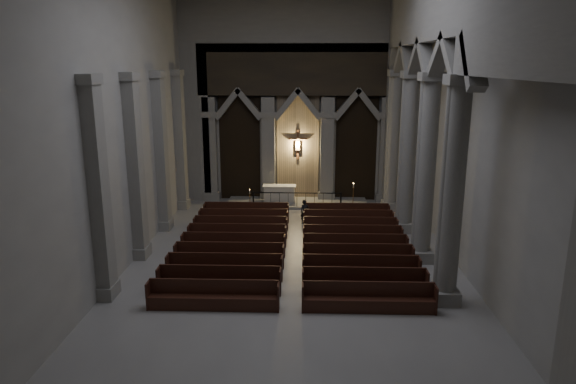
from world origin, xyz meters
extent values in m
plane|color=gray|center=(0.00, 0.00, 0.00)|extent=(24.00, 24.00, 0.00)
cube|color=#A19E96|center=(0.00, 12.00, 6.00)|extent=(14.00, 0.10, 12.00)
cube|color=#A19E96|center=(0.00, -12.00, 6.00)|extent=(14.00, 0.10, 12.00)
cube|color=#A19E96|center=(-7.00, 0.00, 6.00)|extent=(0.10, 24.00, 12.00)
cube|color=#A19E96|center=(7.00, 0.00, 6.00)|extent=(0.10, 24.00, 12.00)
cube|color=gray|center=(-5.40, 11.50, 3.20)|extent=(0.80, 0.50, 6.40)
cube|color=gray|center=(-5.40, 11.50, 0.25)|extent=(1.05, 0.70, 0.50)
cube|color=gray|center=(-5.40, 11.50, 5.35)|extent=(1.00, 0.65, 0.35)
cube|color=gray|center=(-1.80, 11.50, 3.20)|extent=(0.80, 0.50, 6.40)
cube|color=gray|center=(-1.80, 11.50, 0.25)|extent=(1.05, 0.70, 0.50)
cube|color=gray|center=(-1.80, 11.50, 5.35)|extent=(1.00, 0.65, 0.35)
cube|color=gray|center=(1.80, 11.50, 3.20)|extent=(0.80, 0.50, 6.40)
cube|color=gray|center=(1.80, 11.50, 0.25)|extent=(1.05, 0.70, 0.50)
cube|color=gray|center=(1.80, 11.50, 5.35)|extent=(1.00, 0.65, 0.35)
cube|color=gray|center=(5.40, 11.50, 3.20)|extent=(0.80, 0.50, 6.40)
cube|color=gray|center=(5.40, 11.50, 0.25)|extent=(1.05, 0.70, 0.50)
cube|color=gray|center=(5.40, 11.50, 5.35)|extent=(1.00, 0.65, 0.35)
cube|color=black|center=(-3.60, 11.85, 3.50)|extent=(2.60, 0.15, 7.00)
cube|color=#9A8263|center=(0.00, 11.85, 3.50)|extent=(2.60, 0.15, 7.00)
cube|color=black|center=(3.60, 11.85, 3.50)|extent=(2.60, 0.15, 7.00)
cube|color=black|center=(0.00, 11.50, 8.00)|extent=(12.00, 0.50, 3.00)
cube|color=gray|center=(-6.20, 11.50, 4.50)|extent=(1.60, 0.50, 9.00)
cube|color=gray|center=(6.20, 11.50, 4.50)|extent=(1.60, 0.50, 9.00)
cube|color=gray|center=(0.00, 11.50, 10.50)|extent=(14.00, 0.50, 3.00)
plane|color=#FFC172|center=(0.00, 11.82, 3.50)|extent=(1.50, 0.00, 1.50)
cube|color=brown|center=(0.00, 11.73, 3.50)|extent=(0.13, 0.08, 1.80)
cube|color=brown|center=(0.00, 11.73, 3.85)|extent=(1.10, 0.08, 0.13)
cube|color=tan|center=(0.00, 11.67, 3.45)|extent=(0.26, 0.10, 0.60)
sphere|color=tan|center=(0.00, 11.67, 3.85)|extent=(0.17, 0.17, 0.17)
cylinder|color=tan|center=(-0.26, 11.67, 3.82)|extent=(0.45, 0.08, 0.08)
cylinder|color=tan|center=(0.26, 11.67, 3.82)|extent=(0.45, 0.08, 0.08)
cube|color=gray|center=(5.50, 9.50, 0.25)|extent=(1.00, 1.00, 0.50)
cylinder|color=gray|center=(5.50, 9.50, 4.00)|extent=(0.70, 0.70, 7.50)
cube|color=gray|center=(5.50, 9.50, 7.85)|extent=(0.95, 0.95, 0.35)
cube|color=gray|center=(5.50, 5.50, 0.25)|extent=(1.00, 1.00, 0.50)
cylinder|color=gray|center=(5.50, 5.50, 4.00)|extent=(0.70, 0.70, 7.50)
cube|color=gray|center=(5.50, 5.50, 7.85)|extent=(0.95, 0.95, 0.35)
cube|color=gray|center=(5.50, 1.50, 0.25)|extent=(1.00, 1.00, 0.50)
cylinder|color=gray|center=(5.50, 1.50, 4.00)|extent=(0.70, 0.70, 7.50)
cube|color=gray|center=(5.50, 1.50, 7.85)|extent=(0.95, 0.95, 0.35)
cube|color=gray|center=(5.50, -2.50, 0.25)|extent=(1.00, 1.00, 0.50)
cylinder|color=gray|center=(5.50, -2.50, 4.00)|extent=(0.70, 0.70, 7.50)
cube|color=gray|center=(5.50, -2.50, 7.85)|extent=(0.95, 0.95, 0.35)
cube|color=gray|center=(5.50, 11.40, 4.60)|extent=(0.55, 1.20, 9.20)
cube|color=gray|center=(-6.75, 9.50, 0.25)|extent=(0.60, 1.00, 0.50)
cube|color=gray|center=(-6.75, 9.50, 4.00)|extent=(0.50, 0.80, 7.50)
cube|color=gray|center=(-6.75, 9.50, 7.85)|extent=(0.60, 1.00, 0.35)
cube|color=gray|center=(-6.75, 5.50, 0.25)|extent=(0.60, 1.00, 0.50)
cube|color=gray|center=(-6.75, 5.50, 4.00)|extent=(0.50, 0.80, 7.50)
cube|color=gray|center=(-6.75, 5.50, 7.85)|extent=(0.60, 1.00, 0.35)
cube|color=gray|center=(-6.75, 1.50, 0.25)|extent=(0.60, 1.00, 0.50)
cube|color=gray|center=(-6.75, 1.50, 4.00)|extent=(0.50, 0.80, 7.50)
cube|color=gray|center=(-6.75, 1.50, 7.85)|extent=(0.60, 1.00, 0.35)
cube|color=gray|center=(-6.75, -2.50, 0.25)|extent=(0.60, 1.00, 0.50)
cube|color=gray|center=(-6.75, -2.50, 4.00)|extent=(0.50, 0.80, 7.50)
cube|color=gray|center=(-6.75, -2.50, 7.85)|extent=(0.60, 1.00, 0.35)
cube|color=gray|center=(0.00, 10.60, 0.07)|extent=(8.50, 2.60, 0.15)
cube|color=beige|center=(-1.09, 10.57, 0.64)|extent=(1.85, 0.72, 0.98)
cube|color=white|center=(-1.09, 10.57, 1.15)|extent=(2.00, 0.80, 0.04)
cube|color=black|center=(0.00, 9.48, 0.98)|extent=(5.15, 0.05, 0.05)
cube|color=black|center=(-2.58, 9.48, 0.52)|extent=(0.09, 0.09, 1.03)
cube|color=black|center=(2.58, 9.48, 0.52)|extent=(0.09, 0.09, 1.03)
cylinder|color=black|center=(-2.06, 9.48, 0.48)|extent=(0.02, 0.02, 0.95)
cylinder|color=black|center=(-1.55, 9.48, 0.48)|extent=(0.02, 0.02, 0.95)
cylinder|color=black|center=(-1.03, 9.48, 0.48)|extent=(0.02, 0.02, 0.95)
cylinder|color=black|center=(-0.52, 9.48, 0.48)|extent=(0.02, 0.02, 0.95)
cylinder|color=black|center=(0.00, 9.48, 0.48)|extent=(0.02, 0.02, 0.95)
cylinder|color=black|center=(0.52, 9.48, 0.48)|extent=(0.02, 0.02, 0.95)
cylinder|color=black|center=(1.03, 9.48, 0.48)|extent=(0.02, 0.02, 0.95)
cylinder|color=black|center=(1.55, 9.48, 0.48)|extent=(0.02, 0.02, 0.95)
cylinder|color=black|center=(2.06, 9.48, 0.48)|extent=(0.02, 0.02, 0.95)
cylinder|color=olive|center=(-2.72, 8.89, 0.02)|extent=(0.22, 0.22, 0.05)
cylinder|color=olive|center=(-2.72, 8.89, 0.55)|extent=(0.03, 0.03, 1.05)
cylinder|color=olive|center=(-2.72, 8.89, 1.07)|extent=(0.11, 0.11, 0.02)
cylinder|color=beige|center=(-2.72, 8.89, 1.17)|extent=(0.04, 0.04, 0.18)
sphere|color=#F0B854|center=(-2.72, 8.89, 1.28)|extent=(0.04, 0.04, 0.04)
cylinder|color=olive|center=(3.29, 9.40, 0.03)|extent=(0.27, 0.27, 0.06)
cylinder|color=olive|center=(3.29, 9.40, 0.69)|extent=(0.04, 0.04, 1.31)
cylinder|color=olive|center=(3.29, 9.40, 1.34)|extent=(0.14, 0.14, 0.02)
cylinder|color=beige|center=(3.29, 9.40, 1.46)|extent=(0.05, 0.05, 0.23)
sphere|color=#F0B854|center=(3.29, 9.40, 1.60)|extent=(0.05, 0.05, 0.05)
cube|color=black|center=(-2.70, 6.93, 0.24)|extent=(4.56, 0.43, 0.49)
cube|color=black|center=(-2.70, 7.14, 0.76)|extent=(4.56, 0.08, 0.54)
cube|color=black|center=(-4.98, 6.93, 0.49)|extent=(0.07, 0.49, 0.98)
cube|color=black|center=(-0.42, 6.93, 0.49)|extent=(0.07, 0.49, 0.98)
cube|color=black|center=(2.70, 6.93, 0.24)|extent=(4.56, 0.43, 0.49)
cube|color=black|center=(2.70, 7.14, 0.76)|extent=(4.56, 0.08, 0.54)
cube|color=black|center=(0.42, 6.93, 0.49)|extent=(0.07, 0.49, 0.98)
cube|color=black|center=(4.98, 6.93, 0.49)|extent=(0.07, 0.49, 0.98)
cube|color=black|center=(-2.70, 5.65, 0.24)|extent=(4.56, 0.43, 0.49)
cube|color=black|center=(-2.70, 5.85, 0.76)|extent=(4.56, 0.08, 0.54)
cube|color=black|center=(-4.98, 5.65, 0.49)|extent=(0.07, 0.49, 0.98)
cube|color=black|center=(-0.42, 5.65, 0.49)|extent=(0.07, 0.49, 0.98)
cube|color=black|center=(2.70, 5.65, 0.24)|extent=(4.56, 0.43, 0.49)
cube|color=black|center=(2.70, 5.85, 0.76)|extent=(4.56, 0.08, 0.54)
cube|color=black|center=(0.42, 5.65, 0.49)|extent=(0.07, 0.49, 0.98)
cube|color=black|center=(4.98, 5.65, 0.49)|extent=(0.07, 0.49, 0.98)
cube|color=black|center=(-2.70, 4.36, 0.24)|extent=(4.56, 0.43, 0.49)
cube|color=black|center=(-2.70, 4.57, 0.76)|extent=(4.56, 0.08, 0.54)
cube|color=black|center=(-4.98, 4.36, 0.49)|extent=(0.07, 0.49, 0.98)
cube|color=black|center=(-0.42, 4.36, 0.49)|extent=(0.07, 0.49, 0.98)
cube|color=black|center=(2.70, 4.36, 0.24)|extent=(4.56, 0.43, 0.49)
cube|color=black|center=(2.70, 4.57, 0.76)|extent=(4.56, 0.08, 0.54)
cube|color=black|center=(0.42, 4.36, 0.49)|extent=(0.07, 0.49, 0.98)
cube|color=black|center=(4.98, 4.36, 0.49)|extent=(0.07, 0.49, 0.98)
cube|color=black|center=(-2.70, 3.08, 0.24)|extent=(4.56, 0.43, 0.49)
cube|color=black|center=(-2.70, 3.28, 0.76)|extent=(4.56, 0.08, 0.54)
cube|color=black|center=(-4.98, 3.08, 0.49)|extent=(0.07, 0.49, 0.98)
cube|color=black|center=(-0.42, 3.08, 0.49)|extent=(0.07, 0.49, 0.98)
cube|color=black|center=(2.70, 3.08, 0.24)|extent=(4.56, 0.43, 0.49)
cube|color=black|center=(2.70, 3.28, 0.76)|extent=(4.56, 0.08, 0.54)
cube|color=black|center=(0.42, 3.08, 0.49)|extent=(0.07, 0.49, 0.98)
cube|color=black|center=(4.98, 3.08, 0.49)|extent=(0.07, 0.49, 0.98)
cube|color=black|center=(-2.70, 1.79, 0.24)|extent=(4.56, 0.43, 0.49)
cube|color=black|center=(-2.70, 2.00, 0.76)|extent=(4.56, 0.08, 0.54)
cube|color=black|center=(-4.98, 1.79, 0.49)|extent=(0.07, 0.49, 0.98)
cube|color=black|center=(-0.42, 1.79, 0.49)|extent=(0.07, 0.49, 0.98)
cube|color=black|center=(2.70, 1.79, 0.24)|extent=(4.56, 0.43, 0.49)
cube|color=black|center=(2.70, 2.00, 0.76)|extent=(4.56, 0.08, 0.54)
cube|color=black|center=(0.42, 1.79, 0.49)|extent=(0.07, 0.49, 0.98)
cube|color=black|center=(4.98, 1.79, 0.49)|extent=(0.07, 0.49, 0.98)
cube|color=black|center=(-2.70, 0.51, 0.24)|extent=(4.56, 0.43, 0.49)
cube|color=black|center=(-2.70, 0.71, 0.76)|extent=(4.56, 0.08, 0.54)
cube|color=black|center=(-4.98, 0.51, 0.49)|extent=(0.07, 0.49, 0.98)
cube|color=black|center=(-0.42, 0.51, 0.49)|extent=(0.07, 0.49, 0.98)
cube|color=black|center=(2.70, 0.51, 0.24)|extent=(4.56, 0.43, 0.49)
cube|color=black|center=(2.70, 0.71, 0.76)|extent=(4.56, 0.08, 0.54)
cube|color=black|center=(0.42, 0.51, 0.49)|extent=(0.07, 0.49, 0.98)
cube|color=black|center=(4.98, 0.51, 0.49)|extent=(0.07, 0.49, 0.98)
cube|color=black|center=(-2.70, -0.78, 0.24)|extent=(4.56, 0.43, 0.49)
cube|color=black|center=(-2.70, -0.57, 0.76)|extent=(4.56, 0.08, 0.54)
cube|color=black|center=(-4.98, -0.78, 0.49)|extent=(0.07, 0.49, 0.98)
cube|color=black|center=(-0.42, -0.78, 0.49)|extent=(0.07, 0.49, 0.98)
cube|color=black|center=(2.70, -0.78, 0.24)|extent=(4.56, 0.43, 0.49)
cube|color=black|center=(2.70, -0.57, 0.76)|extent=(4.56, 0.08, 0.54)
cube|color=black|center=(0.42, -0.78, 0.49)|extent=(0.07, 0.49, 0.98)
cube|color=black|center=(4.98, -0.78, 0.49)|extent=(0.07, 0.49, 0.98)
cube|color=black|center=(-2.70, -2.06, 0.24)|extent=(4.56, 0.43, 0.49)
cube|color=black|center=(-2.70, -1.86, 0.76)|extent=(4.56, 0.08, 0.54)
cube|color=black|center=(-4.98, -2.06, 0.49)|extent=(0.07, 0.49, 0.98)
cube|color=black|center=(-0.42, -2.06, 0.49)|extent=(0.07, 0.49, 0.98)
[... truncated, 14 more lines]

